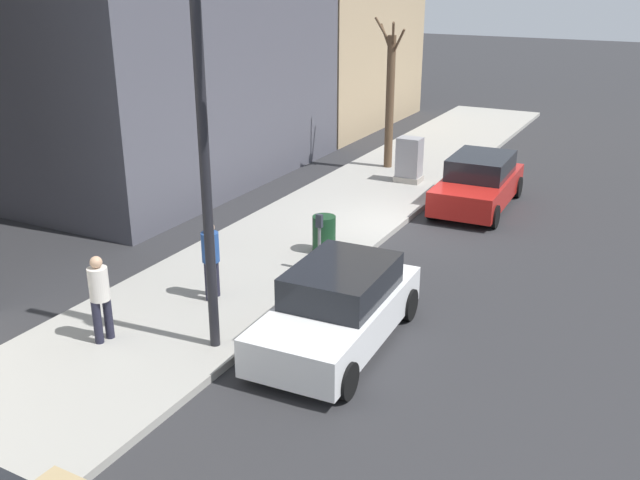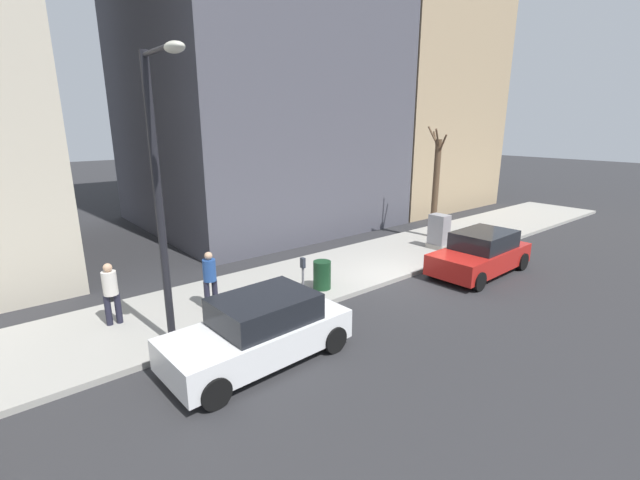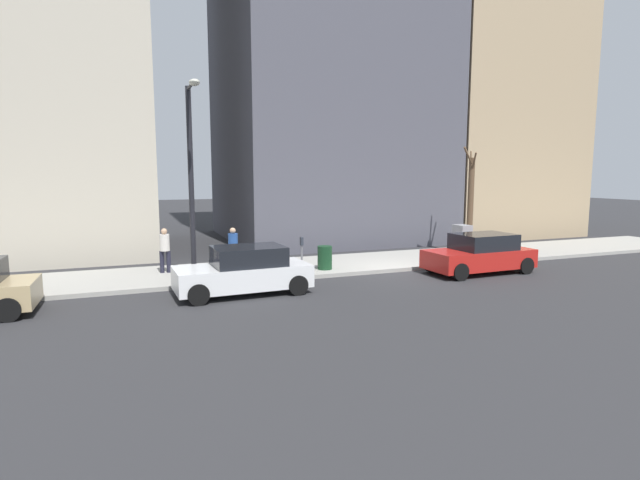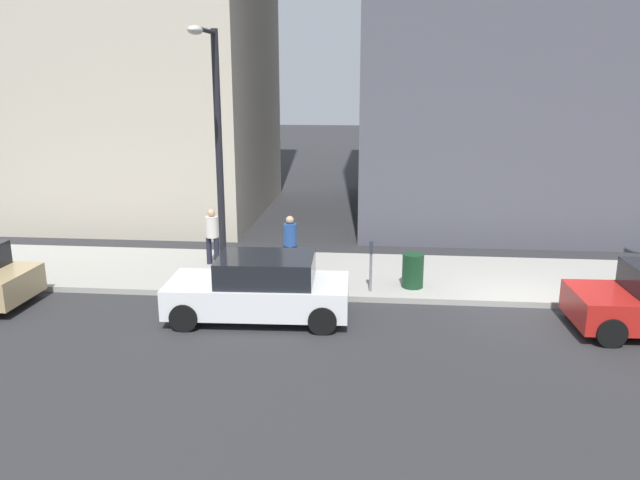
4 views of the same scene
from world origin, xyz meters
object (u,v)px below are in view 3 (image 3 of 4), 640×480
Objects in this scene: trash_bin at (325,258)px; streetlamp at (192,167)px; office_block_center at (325,10)px; bare_tree at (470,202)px; parked_car_white at (244,271)px; utility_box at (462,241)px; pedestrian_midblock at (165,248)px; pedestrian_near_meter at (233,247)px; office_tower_left at (486,32)px; parking_meter at (302,251)px; parked_car_red at (480,254)px.

streetlamp is at bearing 97.07° from trash_bin.
bare_tree is at bearing -155.75° from office_block_center.
parked_car_white is 0.86× the size of bare_tree.
streetlamp reaches higher than utility_box.
pedestrian_near_meter is at bearing 172.16° from pedestrian_midblock.
office_tower_left is 0.96× the size of office_block_center.
office_block_center is (10.83, -5.26, 12.14)m from parking_meter.
streetlamp is 13.33m from bare_tree.
bare_tree is at bearing 138.63° from office_tower_left.
office_tower_left reaches higher than parking_meter.
pedestrian_midblock is (1.55, 5.78, 0.49)m from trash_bin.
utility_box is (0.85, -7.77, -0.13)m from parking_meter.
parked_car_white is 3.87m from streetlamp.
office_block_center is (12.56, -7.80, 12.39)m from parked_car_white.
office_tower_left is at bearing -41.37° from bare_tree.
office_block_center is at bearing 14.15° from utility_box.
bare_tree reaches higher than pedestrian_midblock.
parked_car_white is at bearing 104.07° from utility_box.
office_block_center reaches higher than pedestrian_near_meter.
parked_car_white is at bearing 128.09° from pedestrian_midblock.
pedestrian_midblock is 0.06× the size of office_block_center.
office_block_center is at bearing -39.72° from streetlamp.
parked_car_red is at bearing 147.21° from bare_tree.
parked_car_white is 4.32m from pedestrian_midblock.
office_block_center is (10.99, -9.13, 9.11)m from streetlamp.
streetlamp is 0.25× the size of office_block_center.
pedestrian_midblock is at bearing 27.51° from parked_car_white.
streetlamp is 16.95m from office_block_center.
trash_bin is at bearing 158.16° from office_block_center.
trash_bin is (-0.40, 6.67, -0.25)m from utility_box.
trash_bin is 16.78m from office_block_center.
bare_tree reaches higher than parked_car_red.
pedestrian_midblock is at bearing 110.42° from office_tower_left.
streetlamp is 7.22× the size of trash_bin.
parking_meter is 4.93m from streetlamp.
streetlamp is 3.73m from pedestrian_midblock.
office_tower_left is (9.14, -14.62, 12.03)m from trash_bin.
office_tower_left reaches higher than trash_bin.
bare_tree is at bearing -46.92° from utility_box.
parked_car_red reaches higher than trash_bin.
office_block_center reaches higher than utility_box.
parked_car_white reaches higher than parking_meter.
streetlamp is (1.55, 10.54, 3.28)m from parked_car_red.
streetlamp is at bearing 92.47° from parking_meter.
bare_tree is at bearing -79.91° from streetlamp.
office_tower_left reaches higher than streetlamp.
trash_bin is 0.54× the size of pedestrian_midblock.
utility_box is at bearing 177.44° from pedestrian_near_meter.
streetlamp is (-1.02, 11.65, 3.17)m from utility_box.
office_block_center is at bearing 4.61° from parked_car_red.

